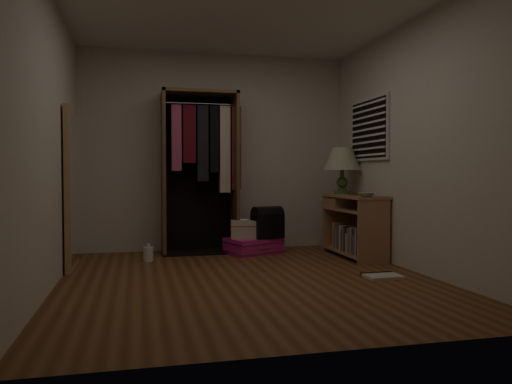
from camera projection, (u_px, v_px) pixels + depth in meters
ground at (248, 279)px, 4.75m from camera, size 4.00×4.00×0.00m
room_walls at (255, 122)px, 4.75m from camera, size 3.52×4.02×2.60m
console_bookshelf at (353, 223)px, 6.08m from camera, size 0.42×1.12×0.75m
open_wardrobe at (203, 159)px, 6.38m from camera, size 1.00×0.50×2.05m
floor_mirror at (72, 189)px, 5.30m from camera, size 0.06×0.80×1.70m
pink_suitcase at (253, 246)px, 6.30m from camera, size 0.79×0.68×0.20m
train_case at (244, 229)px, 6.24m from camera, size 0.37×0.28×0.24m
black_bag at (267, 222)px, 6.27m from camera, size 0.42×0.32×0.40m
table_lamp at (342, 160)px, 6.40m from camera, size 0.61×0.61×0.60m
brass_tray at (359, 195)px, 5.92m from camera, size 0.26×0.26×0.01m
ceramic_bowl at (366, 195)px, 5.62m from camera, size 0.24×0.24×0.04m
white_jug at (148, 254)px, 5.74m from camera, size 0.12×0.12×0.20m
floor_book at (381, 276)px, 4.85m from camera, size 0.35×0.28×0.03m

